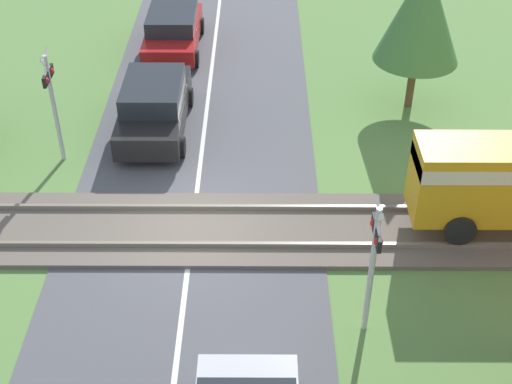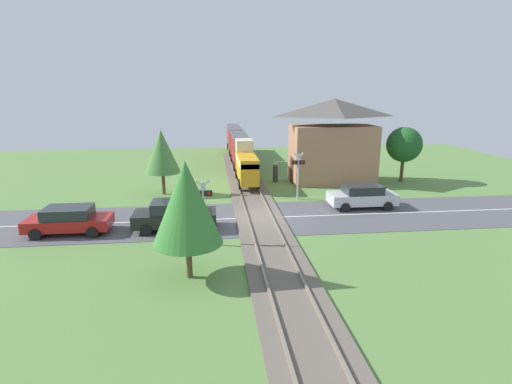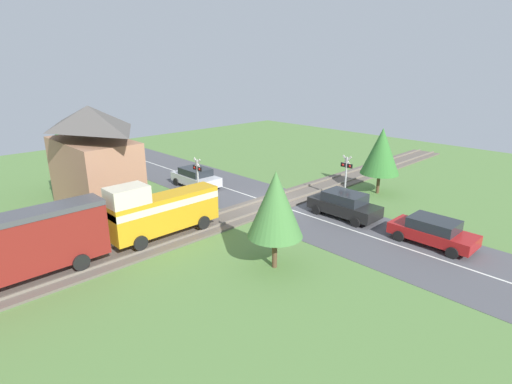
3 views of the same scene
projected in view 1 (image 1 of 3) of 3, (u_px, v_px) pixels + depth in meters
The scene contains 8 objects.
ground_plane at pixel (192, 231), 17.53m from camera, with size 60.00×60.00×0.00m, color #5B8442.
road_surface at pixel (192, 231), 17.52m from camera, with size 48.00×6.40×0.02m.
track_bed at pixel (192, 229), 17.49m from camera, with size 2.80×48.00×0.24m.
car_near_crossing at pixel (154, 105), 20.86m from camera, with size 4.43×1.99×1.60m.
car_behind_queue at pixel (173, 29), 25.33m from camera, with size 4.28×1.98×1.44m.
crossing_signal_west_approach at pixel (51, 93), 18.83m from camera, with size 0.90×0.18×3.29m.
crossing_signal_east_approach at pixel (374, 253), 13.73m from camera, with size 0.90×0.18×3.29m.
tree_roadside_hedge at pixel (422, 11), 20.63m from camera, with size 2.56×2.56×4.67m.
Camera 1 is at (13.49, 1.64, 11.23)m, focal length 50.00 mm.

